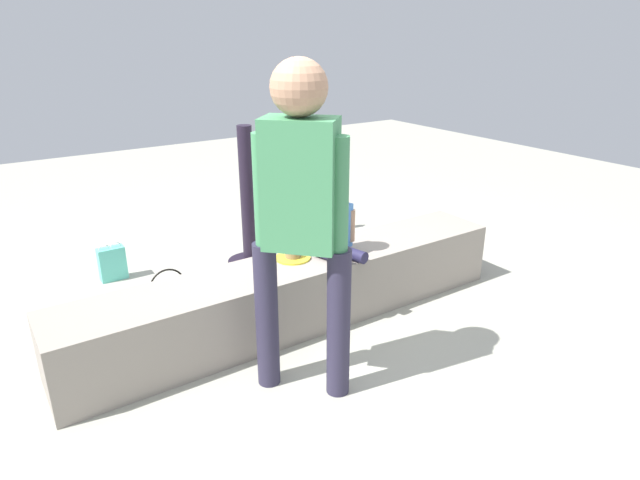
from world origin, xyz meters
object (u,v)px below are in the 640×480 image
Objects in this scene: child_seated at (335,223)px; cake_plate at (293,255)px; cake_box_white at (292,277)px; water_bottle_near_gift at (348,217)px; adult_standing at (301,206)px; party_cup_red at (392,250)px; handbag_black_leather at (169,301)px; gift_bag at (112,263)px.

cake_plate is (-0.26, 0.09, -0.19)m from child_seated.
cake_plate is at bearing -119.77° from cake_box_white.
water_bottle_near_gift is at bearing 35.70° from cake_box_white.
cake_box_white is at bearing 61.50° from adult_standing.
party_cup_red is (1.21, 0.42, -0.38)m from cake_plate.
water_bottle_near_gift is 1.34m from cake_box_white.
party_cup_red is at bearing 28.45° from child_seated.
water_bottle_near_gift is 0.68× the size of handbag_black_leather.
cake_plate reaches higher than party_cup_red.
adult_standing is at bearing -75.85° from gift_bag.
adult_standing reaches higher than child_seated.
gift_bag is at bearing 177.89° from water_bottle_near_gift.
adult_standing reaches higher than handbag_black_leather.
cake_plate is 0.95× the size of water_bottle_near_gift.
cake_plate is at bearing 62.29° from adult_standing.
gift_bag is 2.13m from water_bottle_near_gift.
party_cup_red is (0.95, 0.51, -0.58)m from child_seated.
water_bottle_near_gift is (1.05, 1.27, -0.52)m from child_seated.
handbag_black_leather is at bearing -159.91° from water_bottle_near_gift.
handbag_black_leather reaches higher than cake_box_white.
party_cup_red is at bearing -0.98° from handbag_black_leather.
cake_box_white is (0.23, 0.40, -0.37)m from cake_plate.
gift_bag is (-0.82, 1.25, -0.31)m from cake_plate.
gift_bag is at bearing 140.64° from cake_box_white.
cake_plate is at bearing -160.76° from party_cup_red.
water_bottle_near_gift is (1.65, 1.82, -0.89)m from adult_standing.
cake_box_white is (-0.03, 0.49, -0.56)m from child_seated.
adult_standing reaches higher than water_bottle_near_gift.
child_seated reaches higher than cake_plate.
handbag_black_leather is (-1.98, -0.72, 0.01)m from water_bottle_near_gift.
child_seated is 1.19m from handbag_black_leather.
handbag_black_leather is at bearing -79.23° from gift_bag.
cake_plate is 1.33m from party_cup_red.
child_seated is 1.72× the size of cake_box_white.
cake_box_white is at bearing -178.61° from party_cup_red.
water_bottle_near_gift is at bearing 47.83° from adult_standing.
gift_bag is 2.19m from party_cup_red.
child_seated is 1.22m from party_cup_red.
party_cup_red is 1.87m from handbag_black_leather.
child_seated is 2.05× the size of water_bottle_near_gift.
child_seated is at bearing -129.71° from water_bottle_near_gift.
handbag_black_leather is at bearing 176.42° from cake_box_white.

